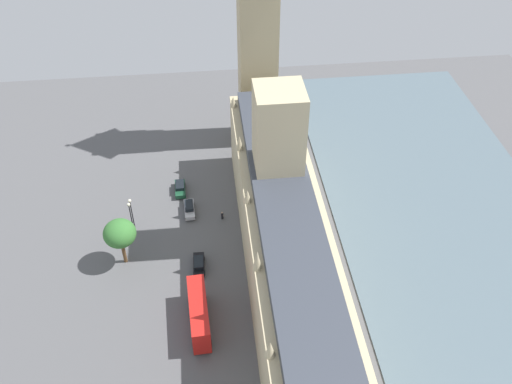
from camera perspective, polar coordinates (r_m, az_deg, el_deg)
name	(u,v)px	position (r m, az deg, el deg)	size (l,w,h in m)	color
ground_plane	(273,297)	(85.40, 1.76, -10.62)	(138.93, 138.93, 0.00)	#565659
river_thames	(477,278)	(93.85, 21.51, -8.18)	(38.11, 125.04, 0.25)	slate
parliament_building	(287,252)	(80.14, 3.18, -6.10)	(11.27, 68.93, 28.11)	#CCBA8E
clock_tower	(258,8)	(102.31, 0.16, 18.18)	(7.86, 7.86, 52.39)	tan
car_dark_green_under_trees	(180,188)	(102.28, -7.73, 0.41)	(1.98, 4.69, 1.74)	#19472D
car_silver_trailing	(189,208)	(97.97, -6.79, -1.68)	(1.98, 4.82, 1.74)	#B7B7BC
car_black_midblock	(199,264)	(88.81, -5.83, -7.30)	(1.91, 4.63, 1.74)	black
double_decker_bus_corner	(199,313)	(80.67, -5.83, -12.18)	(3.05, 10.61, 4.75)	red
pedestrian_leading	(222,216)	(96.46, -3.45, -2.42)	(0.58, 0.48, 1.50)	black
plane_tree_by_river_gate	(120,234)	(87.86, -13.69, -4.14)	(5.03, 5.03, 8.45)	brown
street_lamp_kerbside	(131,208)	(94.45, -12.59, -1.61)	(0.56, 0.56, 6.32)	black
street_lamp_far_end	(130,212)	(93.50, -12.67, -2.04)	(0.56, 0.56, 6.55)	black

